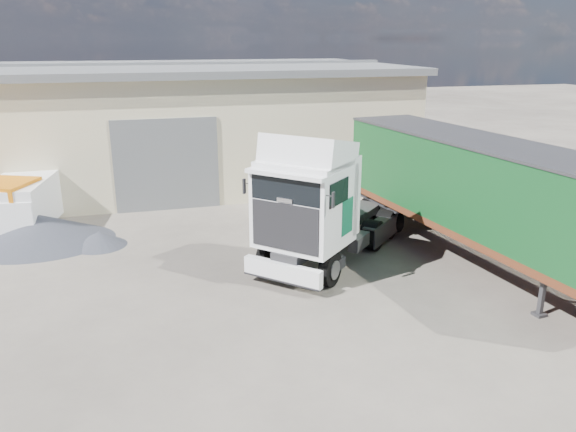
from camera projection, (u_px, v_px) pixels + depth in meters
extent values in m
plane|color=#27241F|center=(284.00, 318.00, 13.63)|extent=(120.00, 120.00, 0.00)
cube|color=beige|center=(69.00, 128.00, 26.03)|extent=(30.00, 12.00, 5.00)
cube|color=#545759|center=(62.00, 70.00, 25.23)|extent=(30.60, 12.60, 0.30)
cube|color=#545759|center=(167.00, 165.00, 21.74)|extent=(4.00, 0.08, 3.60)
cube|color=#545759|center=(62.00, 65.00, 25.17)|extent=(30.60, 0.40, 0.15)
cube|color=brown|center=(530.00, 180.00, 21.70)|extent=(0.35, 26.00, 2.50)
cylinder|color=black|center=(298.00, 262.00, 15.75)|extent=(2.26, 2.29, 0.97)
cylinder|color=black|center=(346.00, 230.00, 18.38)|extent=(2.29, 2.32, 0.97)
cylinder|color=black|center=(362.00, 220.00, 19.43)|extent=(2.29, 2.32, 0.97)
cube|color=#2D2D30|center=(333.00, 229.00, 17.45)|extent=(4.91, 4.78, 0.27)
cube|color=silver|center=(282.00, 272.00, 15.03)|extent=(1.78, 1.84, 0.50)
cube|color=silver|center=(304.00, 205.00, 15.53)|extent=(3.10, 3.11, 2.24)
cube|color=black|center=(285.00, 227.00, 14.77)|extent=(1.44, 1.49, 1.28)
cube|color=black|center=(285.00, 190.00, 14.48)|extent=(1.46, 1.51, 0.69)
cube|color=silver|center=(308.00, 153.00, 15.25)|extent=(2.85, 2.86, 1.12)
cube|color=#0B5137|center=(276.00, 204.00, 16.47)|extent=(0.50, 0.48, 1.01)
cube|color=#0B5137|center=(347.00, 216.00, 15.36)|extent=(0.50, 0.48, 1.01)
cylinder|color=#2D2D30|center=(349.00, 213.00, 18.37)|extent=(1.42, 1.42, 0.11)
cube|color=#2D2D30|center=(542.00, 297.00, 13.58)|extent=(0.31, 0.31, 1.02)
cylinder|color=black|center=(403.00, 212.00, 20.31)|extent=(2.46, 1.25, 0.98)
cube|color=#2D2D30|center=(473.00, 235.00, 16.89)|extent=(2.02, 11.13, 0.32)
cube|color=#5E2A15|center=(475.00, 225.00, 16.80)|extent=(3.59, 11.32, 0.22)
cube|color=black|center=(479.00, 183.00, 16.40)|extent=(3.59, 11.32, 2.41)
cube|color=#2D2D30|center=(483.00, 141.00, 16.03)|extent=(3.65, 11.38, 0.07)
cylinder|color=black|center=(15.00, 232.00, 18.74)|extent=(1.94, 0.93, 0.64)
cylinder|color=black|center=(43.00, 205.00, 21.69)|extent=(1.94, 0.93, 0.64)
cube|color=silver|center=(27.00, 199.00, 20.00)|extent=(2.54, 4.71, 1.65)
cube|color=silver|center=(8.00, 216.00, 18.27)|extent=(1.92, 1.15, 1.07)
cube|color=black|center=(8.00, 198.00, 18.29)|extent=(1.69, 0.35, 0.58)
cone|color=black|center=(41.00, 229.00, 18.50)|extent=(5.12, 5.12, 0.97)
cone|color=black|center=(100.00, 238.00, 18.32)|extent=(1.92, 1.92, 0.49)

